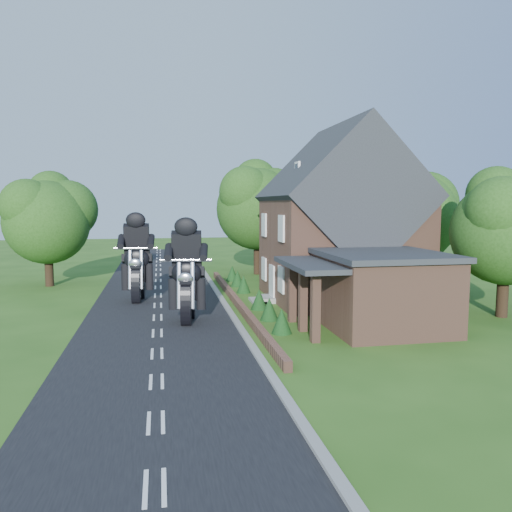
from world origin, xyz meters
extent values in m
plane|color=#2D5718|center=(0.00, 0.00, 0.00)|extent=(120.00, 120.00, 0.00)
cube|color=black|center=(0.00, 0.00, 0.01)|extent=(7.00, 80.00, 0.02)
cube|color=gray|center=(3.65, 0.00, 0.06)|extent=(0.30, 80.00, 0.12)
cube|color=brown|center=(4.30, 5.00, 0.20)|extent=(0.30, 22.00, 0.40)
cube|color=brown|center=(10.50, 6.00, 3.00)|extent=(8.00, 8.00, 6.00)
cube|color=#25272C|center=(10.50, 6.00, 6.00)|extent=(8.48, 8.64, 8.48)
cube|color=brown|center=(12.50, 6.00, 9.20)|extent=(0.60, 0.90, 1.60)
cube|color=white|center=(7.90, 6.00, 7.50)|extent=(0.12, 0.80, 0.90)
cube|color=black|center=(7.84, 6.00, 7.50)|extent=(0.04, 0.55, 0.65)
cube|color=white|center=(6.44, 6.00, 1.05)|extent=(0.10, 1.10, 2.10)
cube|color=gray|center=(6.10, 6.00, 0.15)|extent=(0.80, 1.60, 0.30)
cube|color=gray|center=(5.60, 6.00, 0.07)|extent=(0.80, 1.60, 0.15)
cube|color=white|center=(6.44, 3.80, 1.60)|extent=(0.10, 1.10, 1.40)
cube|color=black|center=(6.42, 3.80, 1.60)|extent=(0.04, 0.92, 1.22)
cube|color=white|center=(6.44, 8.20, 1.60)|extent=(0.10, 1.10, 1.40)
cube|color=black|center=(6.42, 8.20, 1.60)|extent=(0.04, 0.92, 1.22)
cube|color=white|center=(6.44, 3.80, 4.30)|extent=(0.10, 1.10, 1.40)
cube|color=black|center=(6.42, 3.80, 4.30)|extent=(0.04, 0.92, 1.22)
cube|color=white|center=(6.44, 8.20, 4.30)|extent=(0.10, 1.10, 1.40)
cube|color=black|center=(6.42, 8.20, 4.30)|extent=(0.04, 0.92, 1.22)
cube|color=brown|center=(10.00, -0.80, 1.60)|extent=(5.00, 5.60, 3.20)
cube|color=#25272C|center=(10.00, -0.80, 3.32)|extent=(5.30, 5.94, 0.24)
cube|color=#25272C|center=(6.90, -0.80, 2.95)|extent=(2.60, 5.32, 0.22)
cube|color=brown|center=(6.30, -2.60, 1.40)|extent=(0.35, 0.35, 2.80)
cube|color=brown|center=(6.30, -0.80, 1.40)|extent=(0.35, 0.35, 2.80)
cube|color=brown|center=(6.30, 1.00, 1.40)|extent=(0.35, 0.35, 2.80)
cylinder|color=black|center=(17.00, 0.00, 1.40)|extent=(0.56, 0.56, 2.80)
sphere|color=#1F4614|center=(17.00, 0.00, 4.23)|extent=(5.20, 5.20, 5.20)
sphere|color=#1F4614|center=(16.09, -0.78, 5.27)|extent=(3.22, 3.22, 3.22)
sphere|color=#1F4614|center=(17.10, 1.04, 6.05)|extent=(2.86, 2.86, 2.86)
cylinder|color=black|center=(16.50, 8.50, 1.50)|extent=(0.56, 0.56, 3.00)
sphere|color=#1F4614|center=(16.50, 8.50, 4.65)|extent=(6.00, 6.00, 6.00)
sphere|color=#1F4614|center=(17.85, 9.10, 5.55)|extent=(4.32, 4.32, 4.32)
sphere|color=#1F4614|center=(15.45, 7.60, 5.85)|extent=(3.72, 3.72, 3.72)
sphere|color=#1F4614|center=(16.60, 9.70, 6.75)|extent=(3.30, 3.30, 3.30)
cylinder|color=black|center=(14.00, 16.00, 1.80)|extent=(0.56, 0.56, 3.60)
sphere|color=#1F4614|center=(14.00, 16.00, 5.58)|extent=(7.20, 7.20, 7.20)
sphere|color=#1F4614|center=(15.62, 16.72, 6.66)|extent=(5.18, 5.18, 5.18)
sphere|color=#1F4614|center=(12.74, 14.92, 7.02)|extent=(4.46, 4.46, 4.46)
sphere|color=#1F4614|center=(14.10, 17.44, 8.10)|extent=(3.96, 3.96, 3.96)
cylinder|color=black|center=(8.00, 17.00, 1.70)|extent=(0.56, 0.56, 3.40)
sphere|color=#1F4614|center=(8.00, 17.00, 5.16)|extent=(6.40, 6.40, 6.40)
sphere|color=#1F4614|center=(9.44, 17.64, 6.12)|extent=(4.61, 4.61, 4.61)
sphere|color=#1F4614|center=(6.88, 16.04, 6.44)|extent=(3.97, 3.97, 3.97)
sphere|color=#1F4614|center=(8.10, 18.28, 7.40)|extent=(3.52, 3.52, 3.52)
cylinder|color=black|center=(-7.00, 14.00, 1.40)|extent=(0.56, 0.56, 2.80)
sphere|color=#1F4614|center=(-7.00, 14.00, 4.34)|extent=(5.60, 5.60, 5.60)
sphere|color=#1F4614|center=(-5.74, 14.56, 5.18)|extent=(4.03, 4.03, 4.03)
sphere|color=#1F4614|center=(-7.98, 13.16, 5.46)|extent=(3.47, 3.47, 3.47)
sphere|color=#1F4614|center=(-6.90, 15.12, 6.30)|extent=(3.08, 3.08, 3.08)
cone|color=black|center=(5.30, -1.00, 0.55)|extent=(0.90, 0.90, 1.10)
cone|color=black|center=(5.30, 1.50, 0.55)|extent=(0.90, 0.90, 1.10)
cone|color=black|center=(5.30, 4.00, 0.55)|extent=(0.90, 0.90, 1.10)
cone|color=black|center=(5.30, 9.00, 0.55)|extent=(0.90, 0.90, 1.10)
cone|color=black|center=(5.30, 11.50, 0.55)|extent=(0.90, 0.90, 1.10)
cone|color=black|center=(5.30, 14.00, 0.55)|extent=(0.90, 0.90, 1.10)
camera|label=1|loc=(0.21, -21.54, 5.63)|focal=35.00mm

